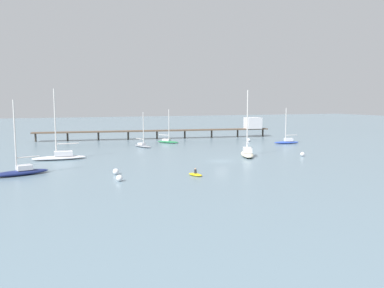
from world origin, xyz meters
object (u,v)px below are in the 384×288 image
Objects in this scene: sailboat_white at (60,156)px; sailboat_gray at (143,145)px; pier at (205,127)px; sailboat_navy at (20,171)px; mooring_buoy_outer at (302,154)px; mooring_buoy_inner at (249,140)px; mooring_buoy_far at (116,172)px; sailboat_green at (168,141)px; sailboat_cream at (247,152)px; sailboat_blue at (287,141)px; mooring_buoy_mid at (119,178)px; dinghy_yellow at (195,174)px.

sailboat_gray is at bearing 35.62° from sailboat_white.
sailboat_navy is (-47.53, -43.87, -2.54)m from pier.
mooring_buoy_inner is at bearing 82.98° from mooring_buoy_outer.
mooring_buoy_far is (-34.32, -48.29, -2.74)m from pier.
pier is 17.55m from sailboat_green.
sailboat_cream reaches higher than mooring_buoy_inner.
mooring_buoy_mid is (-48.16, -31.46, -0.19)m from sailboat_blue.
sailboat_blue is (20.43, 16.49, -0.14)m from sailboat_cream.
dinghy_yellow is at bearing -52.73° from sailboat_white.
sailboat_white reaches higher than sailboat_gray.
sailboat_white is 1.19× the size of sailboat_navy.
sailboat_blue is at bearing 28.91° from mooring_buoy_far.
sailboat_green is 37.00m from mooring_buoy_outer.
mooring_buoy_outer is (17.66, -32.52, -0.14)m from sailboat_green.
sailboat_blue is at bearing -58.41° from pier.
mooring_buoy_far reaches higher than mooring_buoy_outer.
mooring_buoy_mid is at bearing -136.60° from mooring_buoy_inner.
sailboat_blue is 54.59m from mooring_buoy_far.
sailboat_blue is at bearing 33.15° from mooring_buoy_mid.
mooring_buoy_outer is (3.24, -42.17, -2.77)m from pier.
mooring_buoy_outer is 0.96× the size of mooring_buoy_mid.
pier is 23.91× the size of dinghy_yellow.
mooring_buoy_mid is 5.08m from mooring_buoy_far.
sailboat_cream is (34.54, -8.61, 0.07)m from sailboat_white.
sailboat_gray is at bearing -144.32° from pier.
mooring_buoy_mid is at bearing -94.23° from mooring_buoy_far.
sailboat_navy is at bearing -160.19° from sailboat_blue.
dinghy_yellow is 3.15× the size of mooring_buoy_inner.
sailboat_green is 10.17× the size of mooring_buoy_outer.
pier is 8.12× the size of sailboat_gray.
mooring_buoy_far is at bearing -18.52° from sailboat_navy.
mooring_buoy_outer is 38.05m from mooring_buoy_far.
sailboat_green is 9.72× the size of mooring_buoy_inner.
sailboat_white is 29.54m from dinghy_yellow.
sailboat_navy is 12.31× the size of mooring_buoy_far.
sailboat_cream reaches higher than sailboat_blue.
pier is 75.39× the size of mooring_buoy_mid.
sailboat_navy is (-33.11, -34.22, 0.09)m from sailboat_green.
sailboat_cream reaches higher than pier.
sailboat_gray is 29.36m from mooring_buoy_inner.
sailboat_white reaches higher than dinghy_yellow.
sailboat_navy is 25.71m from dinghy_yellow.
sailboat_white is (-41.50, -29.77, -2.49)m from pier.
dinghy_yellow is (23.92, -9.41, -0.44)m from sailboat_navy.
sailboat_white reaches higher than mooring_buoy_mid.
sailboat_gray is at bearing -176.09° from mooring_buoy_inner.
sailboat_blue is (27.89, -12.25, 0.08)m from sailboat_green.
pier is 7.38× the size of sailboat_blue.
sailboat_white is 1.59× the size of sailboat_gray.
sailboat_blue is (54.97, 7.87, -0.07)m from sailboat_white.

